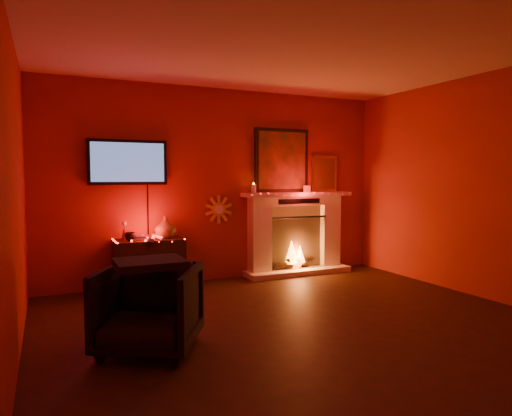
{
  "coord_description": "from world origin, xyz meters",
  "views": [
    {
      "loc": [
        -2.27,
        -3.6,
        1.47
      ],
      "look_at": [
        0.17,
        1.7,
        1.06
      ],
      "focal_mm": 32.0,
      "sensor_mm": 36.0,
      "label": 1
    }
  ],
  "objects": [
    {
      "name": "room",
      "position": [
        0.0,
        0.0,
        1.35
      ],
      "size": [
        5.0,
        5.0,
        5.0
      ],
      "color": "black",
      "rests_on": "ground"
    },
    {
      "name": "fireplace",
      "position": [
        1.14,
        2.39,
        0.72
      ],
      "size": [
        1.72,
        0.4,
        2.18
      ],
      "color": "beige",
      "rests_on": "floor"
    },
    {
      "name": "tv",
      "position": [
        -1.3,
        2.45,
        1.65
      ],
      "size": [
        1.0,
        0.07,
        1.24
      ],
      "color": "black",
      "rests_on": "room"
    },
    {
      "name": "sunburst_clock",
      "position": [
        -0.05,
        2.48,
        1.0
      ],
      "size": [
        0.4,
        0.03,
        0.4
      ],
      "color": "gold",
      "rests_on": "room"
    },
    {
      "name": "console_table",
      "position": [
        -1.07,
        2.26,
        0.38
      ],
      "size": [
        0.87,
        0.53,
        0.95
      ],
      "color": "black",
      "rests_on": "floor"
    },
    {
      "name": "armchair",
      "position": [
        -1.51,
        0.19,
        0.36
      ],
      "size": [
        1.07,
        1.08,
        0.73
      ],
      "primitive_type": "imported",
      "rotation": [
        0.0,
        0.0,
        -0.51
      ],
      "color": "black",
      "rests_on": "floor"
    }
  ]
}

